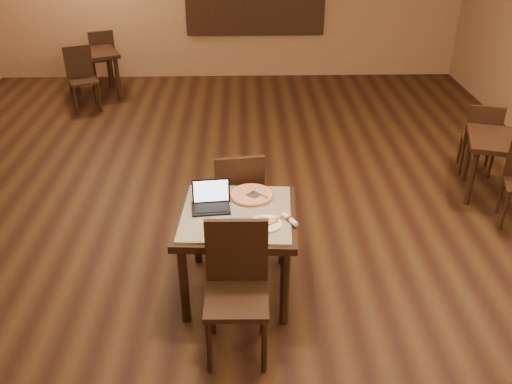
{
  "coord_description": "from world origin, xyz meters",
  "views": [
    {
      "loc": [
        0.26,
        -4.46,
        2.97
      ],
      "look_at": [
        0.36,
        -0.73,
        0.85
      ],
      "focal_mm": 38.0,
      "sensor_mm": 36.0,
      "label": 1
    }
  ],
  "objects_px": {
    "chair_main_near": "(237,282)",
    "laptop": "(211,200)",
    "other_table_a": "(503,148)",
    "other_table_b_chair_near": "(81,75)",
    "chair_main_far": "(239,196)",
    "other_table_a_chair_far": "(481,135)",
    "tiled_table": "(237,223)",
    "other_table_b": "(92,59)",
    "pizza_pan": "(251,196)",
    "other_table_b_chair_far": "(102,55)"
  },
  "relations": [
    {
      "from": "chair_main_near",
      "to": "laptop",
      "type": "xyz_separation_m",
      "value": [
        -0.2,
        0.71,
        0.25
      ]
    },
    {
      "from": "other_table_a",
      "to": "other_table_b_chair_near",
      "type": "distance_m",
      "value": 5.85
    },
    {
      "from": "chair_main_near",
      "to": "other_table_b_chair_near",
      "type": "bearing_deg",
      "value": 116.27
    },
    {
      "from": "chair_main_far",
      "to": "other_table_a_chair_far",
      "type": "height_order",
      "value": "chair_main_far"
    },
    {
      "from": "tiled_table",
      "to": "other_table_a",
      "type": "distance_m",
      "value": 3.19
    },
    {
      "from": "chair_main_near",
      "to": "chair_main_far",
      "type": "height_order",
      "value": "chair_main_near"
    },
    {
      "from": "chair_main_far",
      "to": "other_table_b",
      "type": "xyz_separation_m",
      "value": [
        -2.31,
        4.28,
        0.04
      ]
    },
    {
      "from": "chair_main_far",
      "to": "other_table_a",
      "type": "height_order",
      "value": "chair_main_far"
    },
    {
      "from": "laptop",
      "to": "other_table_a_chair_far",
      "type": "relative_size",
      "value": 0.37
    },
    {
      "from": "tiled_table",
      "to": "laptop",
      "type": "xyz_separation_m",
      "value": [
        -0.2,
        0.1,
        0.16
      ]
    },
    {
      "from": "other_table_a",
      "to": "other_table_b",
      "type": "distance_m",
      "value": 6.1
    },
    {
      "from": "pizza_pan",
      "to": "other_table_b_chair_near",
      "type": "bearing_deg",
      "value": 120.85
    },
    {
      "from": "other_table_b",
      "to": "other_table_b_chair_far",
      "type": "bearing_deg",
      "value": 62.43
    },
    {
      "from": "tiled_table",
      "to": "other_table_b_chair_far",
      "type": "bearing_deg",
      "value": 115.97
    },
    {
      "from": "tiled_table",
      "to": "other_table_b",
      "type": "distance_m",
      "value": 5.4
    },
    {
      "from": "other_table_b_chair_far",
      "to": "chair_main_far",
      "type": "bearing_deg",
      "value": 91.17
    },
    {
      "from": "tiled_table",
      "to": "other_table_b",
      "type": "relative_size",
      "value": 0.96
    },
    {
      "from": "chair_main_near",
      "to": "other_table_b",
      "type": "distance_m",
      "value": 5.96
    },
    {
      "from": "chair_main_far",
      "to": "other_table_b",
      "type": "distance_m",
      "value": 4.86
    },
    {
      "from": "laptop",
      "to": "other_table_b_chair_near",
      "type": "bearing_deg",
      "value": 110.83
    },
    {
      "from": "other_table_a_chair_far",
      "to": "tiled_table",
      "type": "bearing_deg",
      "value": 53.27
    },
    {
      "from": "chair_main_near",
      "to": "other_table_b_chair_far",
      "type": "bearing_deg",
      "value": 111.6
    },
    {
      "from": "chair_main_near",
      "to": "other_table_b_chair_near",
      "type": "relative_size",
      "value": 1.09
    },
    {
      "from": "laptop",
      "to": "other_table_a",
      "type": "xyz_separation_m",
      "value": [
        3.0,
        1.44,
        -0.26
      ]
    },
    {
      "from": "laptop",
      "to": "other_table_b_chair_near",
      "type": "relative_size",
      "value": 0.34
    },
    {
      "from": "laptop",
      "to": "other_table_b_chair_near",
      "type": "distance_m",
      "value": 4.76
    },
    {
      "from": "laptop",
      "to": "pizza_pan",
      "type": "distance_m",
      "value": 0.35
    },
    {
      "from": "chair_main_near",
      "to": "laptop",
      "type": "relative_size",
      "value": 3.19
    },
    {
      "from": "chair_main_near",
      "to": "other_table_a",
      "type": "bearing_deg",
      "value": 38.59
    },
    {
      "from": "tiled_table",
      "to": "chair_main_far",
      "type": "height_order",
      "value": "chair_main_far"
    },
    {
      "from": "laptop",
      "to": "chair_main_near",
      "type": "bearing_deg",
      "value": -79.94
    },
    {
      "from": "chair_main_near",
      "to": "chair_main_far",
      "type": "xyz_separation_m",
      "value": [
        0.01,
        1.23,
        -0.01
      ]
    },
    {
      "from": "chair_main_near",
      "to": "pizza_pan",
      "type": "xyz_separation_m",
      "value": [
        0.12,
        0.85,
        0.2
      ]
    },
    {
      "from": "chair_main_far",
      "to": "other_table_a_chair_far",
      "type": "xyz_separation_m",
      "value": [
        2.76,
        1.43,
        -0.07
      ]
    },
    {
      "from": "other_table_b_chair_near",
      "to": "tiled_table",
      "type": "bearing_deg",
      "value": -85.88
    },
    {
      "from": "tiled_table",
      "to": "chair_main_near",
      "type": "height_order",
      "value": "chair_main_near"
    },
    {
      "from": "chair_main_near",
      "to": "other_table_b_chair_near",
      "type": "height_order",
      "value": "chair_main_near"
    },
    {
      "from": "other_table_a_chair_far",
      "to": "other_table_b",
      "type": "bearing_deg",
      "value": -12.43
    },
    {
      "from": "tiled_table",
      "to": "chair_main_near",
      "type": "relative_size",
      "value": 0.96
    },
    {
      "from": "other_table_a",
      "to": "other_table_a_chair_far",
      "type": "height_order",
      "value": "other_table_a_chair_far"
    },
    {
      "from": "other_table_b_chair_near",
      "to": "other_table_b",
      "type": "bearing_deg",
      "value": 62.43
    },
    {
      "from": "other_table_b_chair_near",
      "to": "other_table_b_chair_far",
      "type": "relative_size",
      "value": 1.0
    },
    {
      "from": "chair_main_far",
      "to": "other_table_a",
      "type": "relative_size",
      "value": 1.1
    },
    {
      "from": "other_table_b_chair_near",
      "to": "other_table_b_chair_far",
      "type": "xyz_separation_m",
      "value": [
        0.07,
        1.09,
        0.0
      ]
    },
    {
      "from": "chair_main_near",
      "to": "chair_main_far",
      "type": "relative_size",
      "value": 1.03
    },
    {
      "from": "chair_main_near",
      "to": "other_table_b",
      "type": "bearing_deg",
      "value": 113.74
    },
    {
      "from": "chair_main_near",
      "to": "other_table_b_chair_far",
      "type": "height_order",
      "value": "chair_main_near"
    },
    {
      "from": "chair_main_far",
      "to": "pizza_pan",
      "type": "bearing_deg",
      "value": 98.62
    },
    {
      "from": "other_table_a",
      "to": "other_table_b_chair_near",
      "type": "height_order",
      "value": "other_table_b_chair_near"
    },
    {
      "from": "other_table_a",
      "to": "other_table_b_chair_near",
      "type": "xyz_separation_m",
      "value": [
        -5.13,
        2.81,
        -0.04
      ]
    }
  ]
}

